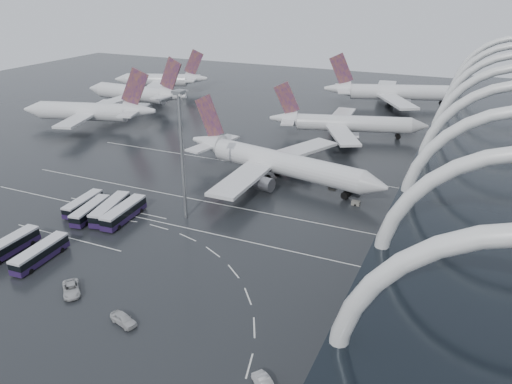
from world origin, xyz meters
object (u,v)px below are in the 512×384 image
at_px(jet_remote_west, 91,112).
at_px(bus_row_near_d, 124,212).
at_px(bus_row_near_a, 83,204).
at_px(van_curve_b, 123,319).
at_px(bus_row_near_b, 90,211).
at_px(airliner_gate_b, 345,124).
at_px(bus_row_far_c, 40,253).
at_px(bus_row_near_c, 110,209).
at_px(jet_remote_mid, 138,94).
at_px(gse_cart_belly_e, 333,184).
at_px(gse_cart_belly_b, 355,190).
at_px(gse_cart_belly_d, 356,203).
at_px(van_curve_a, 71,289).
at_px(jet_remote_far, 163,80).
at_px(bus_row_far_a, 9,246).
at_px(airliner_main, 276,163).
at_px(floodlight_mast, 181,141).
at_px(van_curve_c, 265,384).

xyz_separation_m(jet_remote_west, bus_row_near_d, (58.82, -56.97, -3.77)).
relative_size(bus_row_near_a, van_curve_b, 2.44).
bearing_deg(van_curve_b, bus_row_near_b, 64.60).
distance_m(airliner_gate_b, bus_row_far_c, 108.41).
bearing_deg(bus_row_near_c, bus_row_near_b, 107.65).
bearing_deg(bus_row_near_b, jet_remote_mid, 21.46).
bearing_deg(gse_cart_belly_e, bus_row_near_b, -137.67).
bearing_deg(bus_row_near_b, gse_cart_belly_b, -61.93).
bearing_deg(gse_cart_belly_d, van_curve_a, -122.45).
bearing_deg(jet_remote_west, gse_cart_belly_e, 152.90).
height_order(jet_remote_west, bus_row_near_c, jet_remote_west).
bearing_deg(bus_row_near_b, van_curve_b, -141.29).
height_order(jet_remote_far, bus_row_far_a, jet_remote_far).
bearing_deg(van_curve_b, gse_cart_belly_e, 4.98).
bearing_deg(airliner_main, floodlight_mast, -97.68).
height_order(bus_row_near_b, gse_cart_belly_e, bus_row_near_b).
relative_size(bus_row_near_a, gse_cart_belly_d, 6.26).
bearing_deg(gse_cart_belly_b, gse_cart_belly_e, 167.13).
height_order(airliner_gate_b, van_curve_c, airliner_gate_b).
height_order(jet_remote_far, bus_row_far_c, jet_remote_far).
distance_m(gse_cart_belly_b, gse_cart_belly_d, 7.96).
bearing_deg(jet_remote_far, jet_remote_mid, 86.77).
bearing_deg(bus_row_near_a, jet_remote_west, 33.77).
bearing_deg(van_curve_c, bus_row_far_a, 114.95).
height_order(bus_row_near_b, bus_row_near_d, bus_row_near_d).
bearing_deg(jet_remote_mid, gse_cart_belly_d, 152.40).
height_order(bus_row_near_c, gse_cart_belly_d, bus_row_near_c).
relative_size(bus_row_near_a, bus_row_near_d, 0.86).
height_order(bus_row_near_a, floodlight_mast, floodlight_mast).
xyz_separation_m(airliner_gate_b, bus_row_near_a, (-39.84, -82.56, -2.98)).
relative_size(bus_row_near_a, gse_cart_belly_e, 6.20).
bearing_deg(bus_row_near_b, gse_cart_belly_e, -57.15).
bearing_deg(floodlight_mast, van_curve_c, -47.17).
relative_size(jet_remote_west, van_curve_c, 10.43).
bearing_deg(gse_cart_belly_e, jet_remote_far, 142.71).
xyz_separation_m(van_curve_a, gse_cart_belly_d, (35.66, 56.08, -0.29)).
relative_size(airliner_gate_b, jet_remote_mid, 1.05).
relative_size(jet_remote_west, jet_remote_far, 1.13).
distance_m(van_curve_a, floodlight_mast, 37.84).
height_order(bus_row_near_a, van_curve_b, bus_row_near_a).
distance_m(floodlight_mast, gse_cart_belly_e, 44.06).
height_order(bus_row_near_a, bus_row_far_a, bus_row_far_a).
relative_size(van_curve_a, gse_cart_belly_b, 2.41).
bearing_deg(jet_remote_far, bus_row_near_a, 96.54).
bearing_deg(bus_row_near_c, gse_cart_belly_e, -58.39).
bearing_deg(van_curve_a, floodlight_mast, 39.78).
bearing_deg(jet_remote_mid, bus_row_far_c, 119.66).
relative_size(bus_row_near_b, gse_cart_belly_b, 5.24).
xyz_separation_m(jet_remote_mid, van_curve_a, (72.09, -115.88, -4.82)).
distance_m(airliner_main, jet_remote_mid, 99.70).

